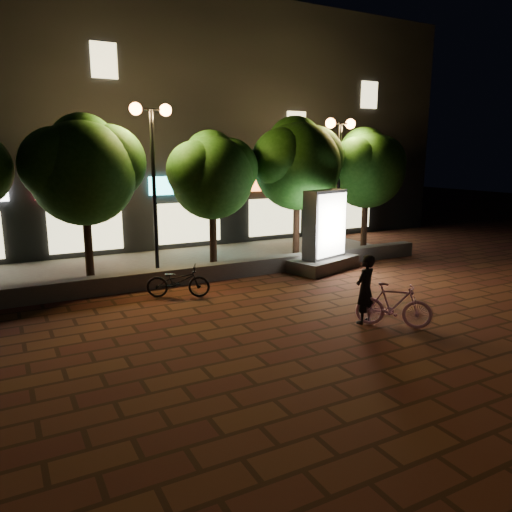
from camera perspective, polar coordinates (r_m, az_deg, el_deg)
ground at (r=11.60m, az=3.32°, el=-7.14°), size 80.00×80.00×0.00m
retaining_wall at (r=14.95m, az=-4.67°, el=-1.82°), size 16.00×0.45×0.50m
sidewalk at (r=17.27m, az=-7.98°, el=-0.76°), size 16.00×5.00×0.08m
building_block at (r=23.10m, az=-14.13°, el=14.53°), size 28.00×8.12×11.30m
tree_left at (r=14.99m, az=-19.57°, el=9.93°), size 3.60×3.00×4.89m
tree_mid at (r=16.11m, az=-5.14°, el=9.82°), size 3.24×2.70×4.50m
tree_right at (r=17.65m, az=4.95°, el=11.13°), size 3.72×3.10×5.07m
tree_far_right at (r=19.58m, az=12.94°, el=10.37°), size 3.48×2.90×4.76m
street_lamp_left at (r=15.16m, az=-12.12°, el=12.56°), size 1.26×0.36×5.18m
street_lamp_right at (r=18.39m, az=9.82°, el=12.05°), size 1.26×0.36×4.98m
ad_kiosk at (r=16.16m, az=8.04°, el=2.10°), size 2.70×1.90×2.65m
scooter_pink at (r=11.21m, az=15.91°, el=-5.59°), size 1.53×1.48×1.00m
rider at (r=11.22m, az=12.74°, el=-3.84°), size 0.67×0.55×1.59m
scooter_parked at (r=13.17m, az=-9.16°, el=-2.94°), size 1.78×1.27×0.89m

